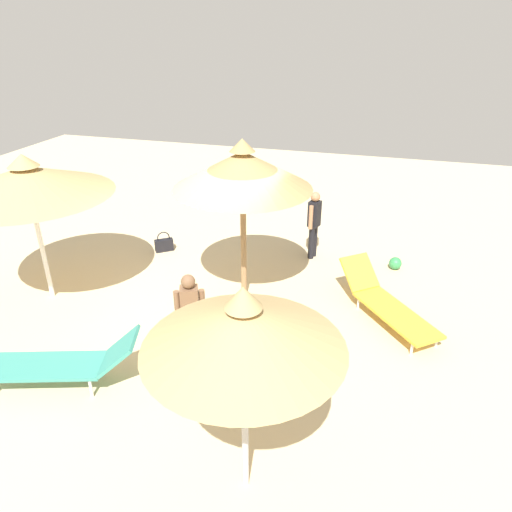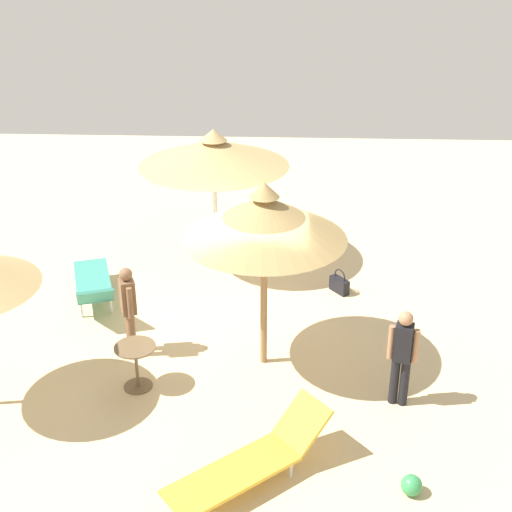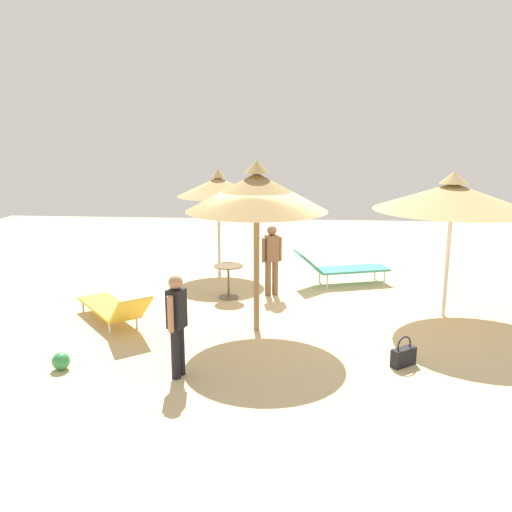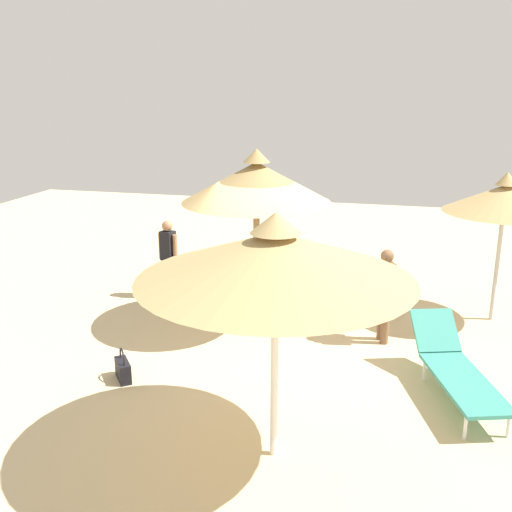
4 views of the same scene
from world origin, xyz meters
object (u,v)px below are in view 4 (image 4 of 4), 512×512
object	(u,v)px
parasol_umbrella_near_right	(275,256)
parasol_umbrella_near_left	(256,182)
person_standing_front	(385,291)
beach_ball	(204,264)
lounge_chair_far_right	(455,367)
parasol_umbrella_edge	(505,199)
side_table_round	(370,293)
person_standing_far_left	(168,255)
handbag	(123,369)
lounge_chair_back	(288,264)

from	to	relation	value
parasol_umbrella_near_right	parasol_umbrella_near_left	world-z (taller)	parasol_umbrella_near_left
person_standing_front	beach_ball	size ratio (longest dim) A/B	5.76
parasol_umbrella_near_right	lounge_chair_far_right	bearing A→B (deg)	42.41
parasol_umbrella_edge	beach_ball	xyz separation A→B (m)	(-5.91, 1.51, -2.04)
side_table_round	beach_ball	xyz separation A→B (m)	(-3.80, 2.03, -0.36)
person_standing_far_left	handbag	bearing A→B (deg)	-78.95
parasol_umbrella_near_right	beach_ball	world-z (taller)	parasol_umbrella_near_right
parasol_umbrella_edge	lounge_chair_back	size ratio (longest dim) A/B	1.23
parasol_umbrella_edge	parasol_umbrella_near_left	size ratio (longest dim) A/B	0.86
lounge_chair_far_right	person_standing_front	bearing A→B (deg)	122.97
parasol_umbrella_near_left	person_standing_front	size ratio (longest dim) A/B	1.96
side_table_round	lounge_chair_far_right	bearing A→B (deg)	-62.59
lounge_chair_back	person_standing_front	bearing A→B (deg)	-53.03
parasol_umbrella_edge	person_standing_far_left	size ratio (longest dim) A/B	1.71
parasol_umbrella_near_right	parasol_umbrella_edge	size ratio (longest dim) A/B	1.11
parasol_umbrella_near_left	person_standing_far_left	distance (m)	2.76
side_table_round	beach_ball	distance (m)	4.32
lounge_chair_back	parasol_umbrella_edge	bearing A→B (deg)	-19.06
parasol_umbrella_near_right	person_standing_far_left	size ratio (longest dim) A/B	1.90
lounge_chair_back	person_standing_far_left	xyz separation A→B (m)	(-2.04, -1.67, 0.53)
beach_ball	lounge_chair_back	bearing A→B (deg)	-4.36
person_standing_far_left	side_table_round	distance (m)	3.89
parasol_umbrella_near_right	lounge_chair_far_right	world-z (taller)	parasol_umbrella_near_right
parasol_umbrella_near_right	lounge_chair_far_right	size ratio (longest dim) A/B	1.27
parasol_umbrella_near_right	beach_ball	bearing A→B (deg)	115.39
side_table_round	person_standing_front	bearing A→B (deg)	-73.39
parasol_umbrella_near_right	lounge_chair_back	xyz separation A→B (m)	(-1.05, 6.20, -2.00)
person_standing_far_left	parasol_umbrella_edge	bearing A→B (deg)	2.92
lounge_chair_back	handbag	world-z (taller)	lounge_chair_back
parasol_umbrella_near_right	person_standing_far_left	world-z (taller)	parasol_umbrella_near_right
parasol_umbrella_near_left	person_standing_front	world-z (taller)	parasol_umbrella_near_left
handbag	parasol_umbrella_near_left	bearing A→B (deg)	60.43
lounge_chair_far_right	person_standing_front	size ratio (longest dim) A/B	1.48
parasol_umbrella_near_left	lounge_chair_back	bearing A→B (deg)	89.07
parasol_umbrella_near_left	person_standing_far_left	bearing A→B (deg)	153.93
lounge_chair_far_right	parasol_umbrella_near_left	bearing A→B (deg)	151.76
lounge_chair_far_right	person_standing_far_left	size ratio (longest dim) A/B	1.50
handbag	side_table_round	size ratio (longest dim) A/B	0.66
lounge_chair_back	beach_ball	distance (m)	1.98
person_standing_far_left	parasol_umbrella_near_left	bearing A→B (deg)	-26.07
lounge_chair_back	person_standing_front	world-z (taller)	person_standing_front
handbag	lounge_chair_far_right	bearing A→B (deg)	8.65
person_standing_far_left	handbag	size ratio (longest dim) A/B	3.21
lounge_chair_far_right	side_table_round	xyz separation A→B (m)	(-1.27, 2.45, 0.08)
side_table_round	parasol_umbrella_edge	bearing A→B (deg)	13.86
handbag	beach_ball	xyz separation A→B (m)	(-0.58, 5.16, -0.03)
lounge_chair_back	handbag	bearing A→B (deg)	-105.48
parasol_umbrella_near_right	handbag	xyz separation A→B (m)	(-2.44, 1.19, -2.16)
handbag	parasol_umbrella_edge	bearing A→B (deg)	34.44
lounge_chair_far_right	handbag	size ratio (longest dim) A/B	4.80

